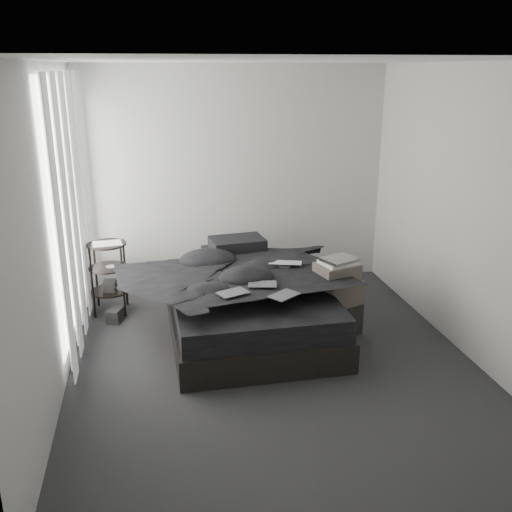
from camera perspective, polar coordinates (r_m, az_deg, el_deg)
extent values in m
cube|color=#2A2A2C|center=(5.29, 1.63, -10.44)|extent=(3.60, 4.20, 0.01)
cube|color=white|center=(4.64, 1.94, 18.97)|extent=(3.60, 4.20, 0.01)
cube|color=silver|center=(6.82, -2.04, 7.79)|extent=(3.60, 0.01, 2.60)
cube|color=silver|center=(2.91, 10.74, -7.41)|extent=(3.60, 0.01, 2.60)
cube|color=silver|center=(4.77, -19.89, 2.04)|extent=(0.01, 4.20, 2.60)
cube|color=silver|center=(5.47, 20.56, 3.98)|extent=(0.01, 4.20, 2.60)
cube|color=white|center=(5.61, -18.43, 5.07)|extent=(0.02, 2.00, 2.30)
cube|color=white|center=(5.62, -17.85, 4.42)|extent=(0.06, 2.12, 2.48)
cube|color=black|center=(5.77, -0.71, -6.34)|extent=(1.58, 2.07, 0.28)
cube|color=black|center=(5.67, -0.72, -4.06)|extent=(1.52, 2.01, 0.22)
imported|color=black|center=(5.54, -0.63, -2.07)|extent=(1.54, 1.77, 0.24)
cube|color=black|center=(6.33, -2.53, 0.09)|extent=(0.62, 0.43, 0.14)
cube|color=black|center=(6.29, -1.89, 1.24)|extent=(0.62, 0.46, 0.13)
imported|color=silver|center=(5.67, 2.92, -0.20)|extent=(0.38, 0.30, 0.03)
cube|color=black|center=(5.00, -2.34, -2.89)|extent=(0.30, 0.26, 0.01)
cube|color=black|center=(5.19, 0.64, -2.01)|extent=(0.29, 0.22, 0.01)
cube|color=black|center=(4.94, 2.84, -3.01)|extent=(0.31, 0.29, 0.01)
cylinder|color=black|center=(6.36, -14.47, -2.16)|extent=(0.43, 0.43, 0.77)
cube|color=white|center=(6.23, -14.66, 1.18)|extent=(0.32, 0.26, 0.02)
cube|color=black|center=(6.21, -13.93, -5.74)|extent=(0.19, 0.23, 0.14)
cube|color=black|center=(5.81, 7.96, -6.11)|extent=(0.51, 0.45, 0.32)
cube|color=#544A42|center=(5.70, 8.22, -3.56)|extent=(0.49, 0.45, 0.24)
cube|color=#544A42|center=(5.63, 8.10, -1.62)|extent=(0.45, 0.40, 0.17)
cube|color=silver|center=(5.60, 8.23, -0.63)|extent=(0.39, 0.35, 0.03)
cube|color=silver|center=(5.59, 8.37, -0.34)|extent=(0.39, 0.36, 0.03)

